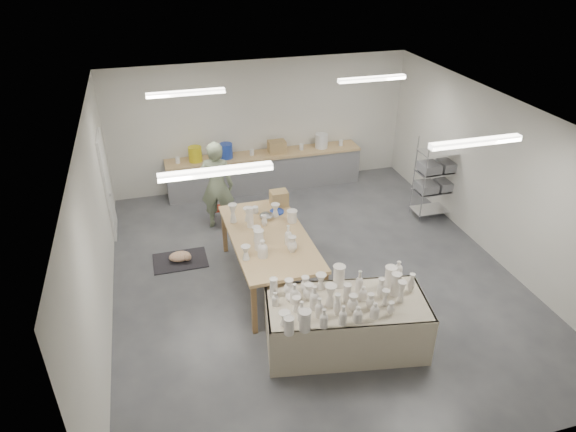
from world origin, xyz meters
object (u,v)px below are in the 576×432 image
object	(u,v)px
drying_table	(345,322)
potter	(217,185)
work_table	(269,233)
red_stool	(217,209)

from	to	relation	value
drying_table	potter	world-z (taller)	potter
work_table	potter	distance (m)	2.17
potter	red_stool	size ratio (longest dim) A/B	4.65
drying_table	work_table	distance (m)	2.12
drying_table	potter	xyz separation A→B (m)	(-1.23, 4.05, 0.49)
work_table	red_stool	xyz separation A→B (m)	(-0.56, 2.37, -0.70)
potter	drying_table	bearing A→B (deg)	124.44
drying_table	potter	size ratio (longest dim) A/B	1.32
work_table	red_stool	size ratio (longest dim) A/B	6.35
drying_table	red_stool	xyz separation A→B (m)	(-1.23, 4.32, -0.20)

